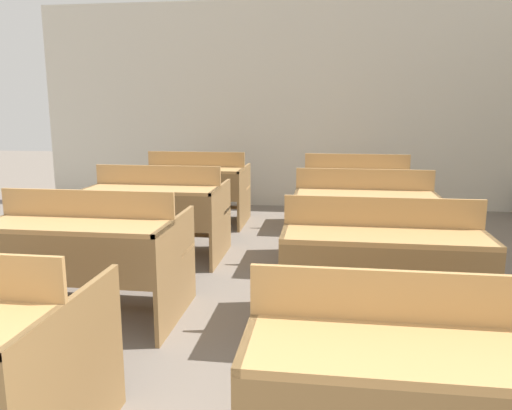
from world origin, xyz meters
TOP-DOWN VIEW (x-y plane):
  - wall_back at (0.00, 7.17)m, footprint 7.15×0.06m
  - bench_front_right at (0.84, 1.74)m, footprint 1.18×0.85m
  - bench_second_left at (-1.03, 3.12)m, footprint 1.18×0.85m
  - bench_second_right at (0.85, 3.12)m, footprint 1.18×0.85m
  - bench_third_left at (-1.02, 4.50)m, footprint 1.18×0.85m
  - bench_third_right at (0.84, 4.49)m, footprint 1.18×0.85m
  - bench_back_left at (-1.03, 5.92)m, footprint 1.18×0.85m
  - bench_back_right at (0.86, 5.89)m, footprint 1.18×0.85m

SIDE VIEW (x-z plane):
  - bench_front_right at x=0.84m, z-range 0.03..0.90m
  - bench_second_left at x=-1.03m, z-range 0.03..0.90m
  - bench_second_right at x=0.85m, z-range 0.03..0.90m
  - bench_third_left at x=-1.02m, z-range 0.03..0.90m
  - bench_third_right at x=0.84m, z-range 0.03..0.90m
  - bench_back_left at x=-1.03m, z-range 0.03..0.90m
  - bench_back_right at x=0.86m, z-range 0.03..0.90m
  - wall_back at x=0.00m, z-range 0.00..2.82m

